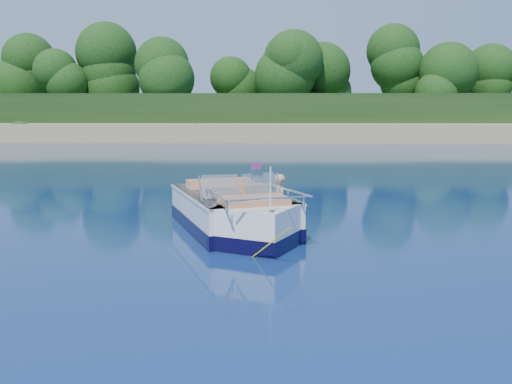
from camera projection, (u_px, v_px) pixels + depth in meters
ground at (333, 254)px, 11.24m from camera, size 160.00×160.00×0.00m
shoreline at (278, 121)px, 74.15m from camera, size 170.00×59.00×6.00m
treeline at (283, 77)px, 50.97m from camera, size 150.00×7.12×8.19m
motorboat at (236, 216)px, 13.14m from camera, size 3.37×5.69×1.99m
tow_tube at (278, 210)px, 15.49m from camera, size 1.50×1.50×0.38m
boy at (280, 214)px, 15.42m from camera, size 0.57×0.91×1.66m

